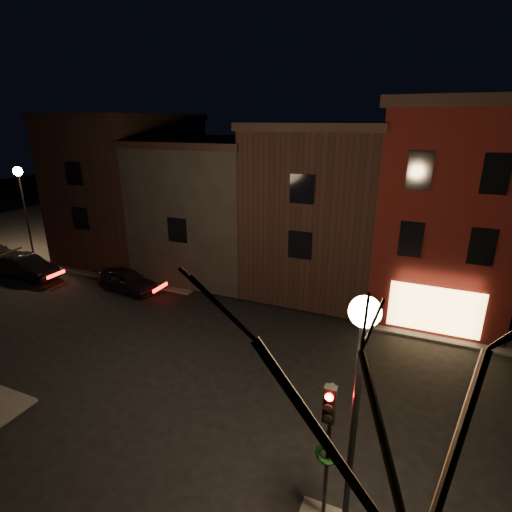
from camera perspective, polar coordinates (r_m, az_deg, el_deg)
The scene contains 12 objects.
ground at distance 17.53m, azimuth -4.49°, elevation -14.56°, with size 120.00×120.00×0.00m, color black.
sidewalk_far_left at distance 43.58m, azimuth -15.85°, elevation 5.47°, with size 30.00×30.00×0.12m, color #2D2B28.
corner_building at distance 22.78m, azimuth 25.52°, elevation 6.31°, with size 6.50×8.50×10.50m.
row_building_a at distance 24.49m, azimuth 9.91°, elevation 7.28°, with size 7.30×10.30×9.40m.
row_building_b at distance 27.14m, azimuth -5.30°, elevation 7.52°, with size 7.80×10.30×8.40m.
row_building_c at distance 31.08m, azimuth -17.38°, elevation 9.61°, with size 7.30×10.30×9.90m.
street_lamp_near at distance 8.24m, azimuth 14.62°, elevation -14.67°, with size 0.60×0.60×6.48m.
street_lamp_far at distance 32.52m, azimuth -30.56°, elevation 8.42°, with size 0.60×0.60×6.48m.
traffic_signal at distance 10.15m, azimuth 10.27°, elevation -23.87°, with size 0.58×0.38×4.05m.
bare_tree_right at distance 5.64m, azimuth 25.12°, elevation -21.69°, with size 6.40×6.40×8.50m.
parked_car_a at distance 24.78m, azimuth -17.88°, elevation -3.33°, with size 1.57×3.89×1.33m, color black.
parked_car_b at distance 29.46m, azimuth -29.96°, elevation -1.34°, with size 1.54×4.43×1.46m, color black.
Camera 1 is at (6.95, -12.88, 9.65)m, focal length 28.00 mm.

